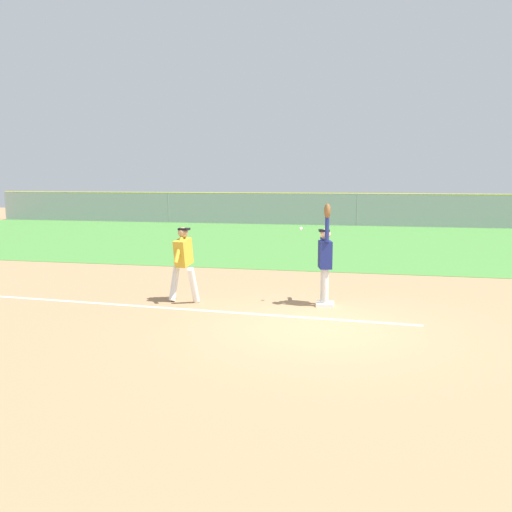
# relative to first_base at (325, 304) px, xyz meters

# --- Properties ---
(ground_plane) EXTENTS (74.43, 74.43, 0.00)m
(ground_plane) POSITION_rel_first_base_xyz_m (0.02, -1.81, -0.04)
(ground_plane) COLOR #A37A54
(outfield_grass) EXTENTS (48.19, 16.83, 0.01)m
(outfield_grass) POSITION_rel_first_base_xyz_m (0.02, 12.82, -0.04)
(outfield_grass) COLOR #478438
(outfield_grass) RESTS_ON ground_plane
(chalk_foul_line) EXTENTS (11.99, 0.77, 0.01)m
(chalk_foul_line) POSITION_rel_first_base_xyz_m (-4.00, -0.90, -0.04)
(chalk_foul_line) COLOR white
(chalk_foul_line) RESTS_ON ground_plane
(first_base) EXTENTS (0.39, 0.39, 0.08)m
(first_base) POSITION_rel_first_base_xyz_m (0.00, 0.00, 0.00)
(first_base) COLOR white
(first_base) RESTS_ON ground_plane
(fielder) EXTENTS (0.35, 0.89, 2.28)m
(fielder) POSITION_rel_first_base_xyz_m (-0.02, 0.00, 1.08)
(fielder) COLOR silver
(fielder) RESTS_ON ground_plane
(runner) EXTENTS (0.74, 0.85, 1.72)m
(runner) POSITION_rel_first_base_xyz_m (-3.19, -0.30, 0.96)
(runner) COLOR white
(runner) RESTS_ON ground_plane
(baseball) EXTENTS (0.07, 0.07, 0.07)m
(baseball) POSITION_rel_first_base_xyz_m (-0.56, 0.07, 1.66)
(baseball) COLOR white
(outfield_fence) EXTENTS (48.27, 0.08, 1.97)m
(outfield_fence) POSITION_rel_first_base_xyz_m (0.02, 21.23, 0.94)
(outfield_fence) COLOR #93999E
(outfield_fence) RESTS_ON ground_plane
(parked_car_silver) EXTENTS (4.44, 2.20, 1.25)m
(parked_car_silver) POSITION_rel_first_base_xyz_m (-10.91, 25.14, 0.63)
(parked_car_silver) COLOR #B7B7BC
(parked_car_silver) RESTS_ON ground_plane
(parked_car_tan) EXTENTS (4.55, 2.43, 1.25)m
(parked_car_tan) POSITION_rel_first_base_xyz_m (-5.74, 25.48, 0.63)
(parked_car_tan) COLOR tan
(parked_car_tan) RESTS_ON ground_plane
(parked_car_black) EXTENTS (4.58, 2.48, 1.25)m
(parked_car_black) POSITION_rel_first_base_xyz_m (-0.49, 25.07, 0.63)
(parked_car_black) COLOR black
(parked_car_black) RESTS_ON ground_plane
(parked_car_green) EXTENTS (4.45, 2.22, 1.25)m
(parked_car_green) POSITION_rel_first_base_xyz_m (5.31, 25.70, 0.63)
(parked_car_green) COLOR #1E6B33
(parked_car_green) RESTS_ON ground_plane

